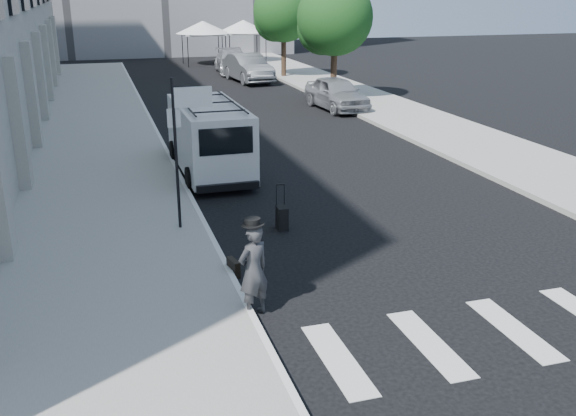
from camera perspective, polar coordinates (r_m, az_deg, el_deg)
ground at (r=13.12m, az=3.81°, el=-5.87°), size 120.00×120.00×0.00m
sidewalk_left at (r=27.65m, az=-16.60°, el=6.87°), size 4.50×48.00×0.15m
sidewalk_right at (r=34.26m, az=6.25°, el=9.75°), size 4.00×56.00×0.15m
sign_pole at (r=14.72m, az=-9.17°, el=7.57°), size 1.03×0.07×3.50m
tree_near at (r=33.44m, az=3.92°, el=16.31°), size 3.80×3.83×6.03m
tree_far at (r=41.98m, az=-0.59°, el=16.89°), size 3.80×3.83×6.03m
tent_left at (r=49.88m, az=-7.57°, el=15.61°), size 4.00×4.00×3.20m
tent_right at (r=51.00m, az=-3.99°, el=15.79°), size 4.00×4.00×3.20m
businessman at (r=11.21m, az=-3.10°, el=-5.59°), size 0.73×0.63×1.70m
briefcase at (r=13.01m, az=-4.87°, el=-5.29°), size 0.20×0.45×0.34m
suitcase at (r=15.37m, az=-0.54°, el=-0.86°), size 0.27×0.40×1.08m
cargo_van at (r=20.20m, az=-7.09°, el=6.30°), size 2.05×5.69×2.15m
parked_car_a at (r=31.00m, az=4.34°, el=10.14°), size 2.13×4.64×1.54m
parked_car_b at (r=40.43m, az=-3.57°, el=12.32°), size 2.31×5.27×1.68m
parked_car_c at (r=44.75m, az=-4.93°, el=12.84°), size 2.59×5.49×1.55m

